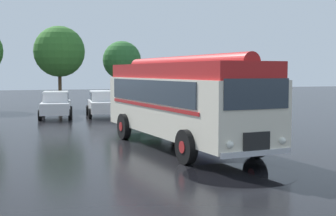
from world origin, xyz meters
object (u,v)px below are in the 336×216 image
object	(u,v)px
car_mid_right	(145,103)
car_far_right	(182,102)
car_mid_left	(102,103)
box_van	(217,93)
vintage_bus	(181,98)
car_near_left	(56,104)

from	to	relation	value
car_mid_right	car_far_right	size ratio (longest dim) A/B	1.03
car_mid_left	car_mid_right	size ratio (longest dim) A/B	1.00
car_mid_left	box_van	size ratio (longest dim) A/B	0.74
car_mid_right	vintage_bus	bearing A→B (deg)	-100.00
box_van	vintage_bus	bearing A→B (deg)	-119.59
vintage_bus	car_far_right	world-z (taller)	vintage_bus
car_near_left	box_van	bearing A→B (deg)	3.46
car_far_right	box_van	bearing A→B (deg)	16.81
car_near_left	box_van	xyz separation A→B (m)	(11.34, 0.69, 0.52)
car_far_right	car_mid_left	bearing A→B (deg)	177.36
car_mid_right	box_van	world-z (taller)	box_van
car_far_right	box_van	size ratio (longest dim) A/B	0.72
vintage_bus	car_far_right	xyz separation A→B (m)	(4.92, 12.98, -1.05)
car_mid_right	car_near_left	bearing A→B (deg)	176.41
vintage_bus	car_mid_right	xyz separation A→B (m)	(2.26, 12.83, -1.05)
vintage_bus	car_mid_right	bearing A→B (deg)	80.00
vintage_bus	car_mid_left	world-z (taller)	vintage_bus
car_mid_left	car_mid_right	distance (m)	2.80
car_far_right	car_near_left	bearing A→B (deg)	178.57
car_near_left	car_mid_left	bearing A→B (deg)	0.79
car_far_right	box_van	world-z (taller)	box_van
car_near_left	car_mid_left	xyz separation A→B (m)	(2.95, 0.04, 0.00)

